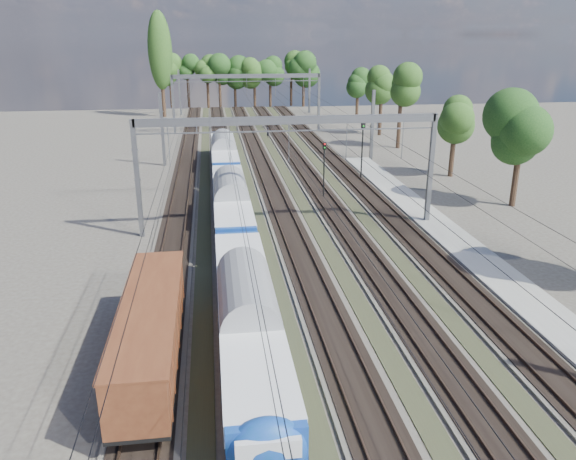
{
  "coord_description": "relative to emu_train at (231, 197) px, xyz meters",
  "views": [
    {
      "loc": [
        -5.84,
        -12.16,
        14.8
      ],
      "look_at": [
        -1.18,
        21.89,
        2.8
      ],
      "focal_mm": 35.0,
      "sensor_mm": 36.0,
      "label": 1
    }
  ],
  "objects": [
    {
      "name": "signal_near",
      "position": [
        9.02,
        7.05,
        0.97
      ],
      "size": [
        0.37,
        0.34,
        5.36
      ],
      "rotation": [
        0.0,
        0.0,
        -0.24
      ],
      "color": "black",
      "rests_on": "ground"
    },
    {
      "name": "platform",
      "position": [
        16.5,
        -11.52,
        -2.27
      ],
      "size": [
        3.0,
        70.0,
        0.3
      ],
      "primitive_type": "cube",
      "color": "gray",
      "rests_on": "ground"
    },
    {
      "name": "catenary",
      "position": [
        4.83,
        21.16,
        3.98
      ],
      "size": [
        25.65,
        130.0,
        9.0
      ],
      "color": "slate",
      "rests_on": "ground"
    },
    {
      "name": "poplar",
      "position": [
        -10.0,
        66.48,
        9.47
      ],
      "size": [
        4.4,
        4.4,
        19.04
      ],
      "color": "black",
      "rests_on": "ground"
    },
    {
      "name": "track_bed",
      "position": [
        4.5,
        13.48,
        -2.32
      ],
      "size": [
        21.0,
        130.0,
        0.34
      ],
      "color": "#47423A",
      "rests_on": "ground"
    },
    {
      "name": "worker",
      "position": [
        7.14,
        40.46,
        -1.61
      ],
      "size": [
        0.41,
        0.61,
        1.61
      ],
      "primitive_type": "imported",
      "rotation": [
        0.0,
        0.0,
        1.62
      ],
      "color": "black",
      "rests_on": "ground"
    },
    {
      "name": "tree_belt",
      "position": [
        11.3,
        58.59,
        5.17
      ],
      "size": [
        39.79,
        102.04,
        11.08
      ],
      "color": "black",
      "rests_on": "ground"
    },
    {
      "name": "signal_far",
      "position": [
        14.33,
        13.21,
        1.62
      ],
      "size": [
        0.45,
        0.41,
        6.39
      ],
      "rotation": [
        0.0,
        0.0,
        0.3
      ],
      "color": "black",
      "rests_on": "ground"
    },
    {
      "name": "emu_train",
      "position": [
        0.0,
        0.0,
        0.0
      ],
      "size": [
        2.81,
        59.44,
        4.11
      ],
      "color": "black",
      "rests_on": "ground"
    },
    {
      "name": "freight_boxcar",
      "position": [
        -4.5,
        -20.2,
        -0.45
      ],
      "size": [
        2.59,
        12.52,
        3.23
      ],
      "color": "black",
      "rests_on": "ground"
    }
  ]
}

